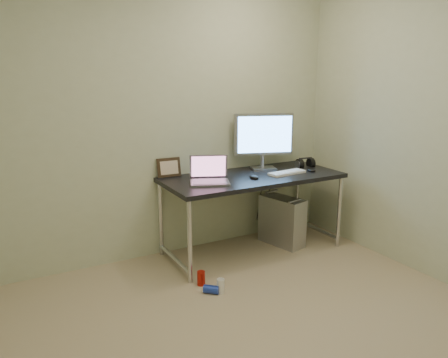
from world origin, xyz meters
TOP-DOWN VIEW (x-y plane):
  - floor at (0.00, 0.00)m, footprint 3.50×3.50m
  - wall_back at (0.00, 1.75)m, footprint 3.50×0.02m
  - desk at (0.72, 1.38)m, footprint 1.69×0.74m
  - tower_computer at (1.07, 1.37)m, footprint 0.30×0.50m
  - cable_a at (1.02, 1.70)m, footprint 0.01×0.16m
  - cable_b at (1.11, 1.68)m, footprint 0.02×0.11m
  - can_red at (-0.03, 0.97)m, footprint 0.06×0.06m
  - can_white at (0.05, 0.78)m, footprint 0.06×0.06m
  - can_blue at (-0.02, 0.81)m, footprint 0.13×0.13m
  - laptop at (0.25, 1.35)m, footprint 0.42×0.38m
  - monitor at (0.96, 1.56)m, footprint 0.57×0.24m
  - keyboard at (1.04, 1.28)m, footprint 0.39×0.16m
  - mouse_right at (1.31, 1.25)m, footprint 0.08×0.11m
  - mouse_left at (0.67, 1.27)m, footprint 0.08×0.12m
  - headphones at (1.40, 1.44)m, footprint 0.19×0.12m
  - picture_frame at (0.01, 1.71)m, footprint 0.22×0.08m
  - webcam at (0.34, 1.62)m, footprint 0.04×0.04m

SIDE VIEW (x-z plane):
  - floor at x=0.00m, z-range 0.00..0.00m
  - can_blue at x=-0.02m, z-range 0.00..0.07m
  - can_white at x=0.05m, z-range 0.00..0.11m
  - can_red at x=-0.03m, z-range 0.00..0.12m
  - tower_computer at x=1.07m, z-range -0.01..0.50m
  - cable_b at x=1.11m, z-range 0.02..0.74m
  - cable_a at x=1.02m, z-range 0.06..0.74m
  - desk at x=0.72m, z-range 0.30..1.05m
  - keyboard at x=1.04m, z-range 0.75..0.77m
  - mouse_right at x=1.31m, z-range 0.75..0.78m
  - mouse_left at x=0.67m, z-range 0.75..0.79m
  - headphones at x=1.40m, z-range 0.72..0.84m
  - laptop at x=0.25m, z-range 0.69..0.92m
  - webcam at x=0.34m, z-range 0.78..0.88m
  - picture_frame at x=0.01m, z-range 0.75..0.93m
  - monitor at x=0.96m, z-range 0.80..1.35m
  - wall_back at x=0.00m, z-range 0.00..2.50m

